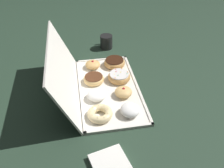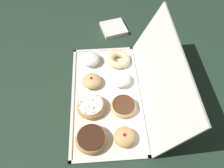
{
  "view_description": "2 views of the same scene",
  "coord_description": "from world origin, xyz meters",
  "px_view_note": "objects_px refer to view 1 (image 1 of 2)",
  "views": [
    {
      "loc": [
        -0.94,
        0.15,
        0.77
      ],
      "look_at": [
        -0.03,
        -0.01,
        0.06
      ],
      "focal_mm": 38.8,
      "sensor_mm": 36.0,
      "label": 1
    },
    {
      "loc": [
        0.47,
        -0.01,
        0.78
      ],
      "look_at": [
        -0.05,
        0.03,
        0.03
      ],
      "focal_mm": 33.13,
      "sensor_mm": 36.0,
      "label": 2
    }
  ],
  "objects_px": {
    "chocolate_frosted_donut_6": "(94,79)",
    "powdered_filled_donut_0": "(130,110)",
    "jelly_filled_donut_7": "(93,64)",
    "napkin_stack": "(110,164)",
    "chocolate_frosted_donut_3": "(115,62)",
    "sprinkle_donut_2": "(119,77)",
    "powdered_filled_donut_5": "(97,95)",
    "jelly_filled_donut_1": "(123,92)",
    "coffee_mug": "(106,41)",
    "cruller_donut_4": "(100,114)",
    "donut_box": "(109,89)"
  },
  "relations": [
    {
      "from": "donut_box",
      "to": "chocolate_frosted_donut_3",
      "type": "bearing_deg",
      "value": -18.04
    },
    {
      "from": "powdered_filled_donut_0",
      "to": "powdered_filled_donut_5",
      "type": "height_order",
      "value": "powdered_filled_donut_0"
    },
    {
      "from": "powdered_filled_donut_0",
      "to": "jelly_filled_donut_7",
      "type": "relative_size",
      "value": 1.07
    },
    {
      "from": "sprinkle_donut_2",
      "to": "chocolate_frosted_donut_6",
      "type": "distance_m",
      "value": 0.13
    },
    {
      "from": "donut_box",
      "to": "powdered_filled_donut_0",
      "type": "xyz_separation_m",
      "value": [
        -0.2,
        -0.06,
        0.03
      ]
    },
    {
      "from": "jelly_filled_donut_1",
      "to": "powdered_filled_donut_5",
      "type": "bearing_deg",
      "value": 90.31
    },
    {
      "from": "jelly_filled_donut_7",
      "to": "napkin_stack",
      "type": "relative_size",
      "value": 0.64
    },
    {
      "from": "cruller_donut_4",
      "to": "powdered_filled_donut_0",
      "type": "bearing_deg",
      "value": -92.26
    },
    {
      "from": "sprinkle_donut_2",
      "to": "chocolate_frosted_donut_6",
      "type": "relative_size",
      "value": 1.1
    },
    {
      "from": "jelly_filled_donut_7",
      "to": "chocolate_frosted_donut_6",
      "type": "bearing_deg",
      "value": 175.91
    },
    {
      "from": "chocolate_frosted_donut_3",
      "to": "coffee_mug",
      "type": "bearing_deg",
      "value": 2.99
    },
    {
      "from": "donut_box",
      "to": "coffee_mug",
      "type": "xyz_separation_m",
      "value": [
        0.43,
        -0.05,
        0.04
      ]
    },
    {
      "from": "chocolate_frosted_donut_6",
      "to": "napkin_stack",
      "type": "xyz_separation_m",
      "value": [
        -0.5,
        -0.0,
        -0.02
      ]
    },
    {
      "from": "jelly_filled_donut_1",
      "to": "coffee_mug",
      "type": "relative_size",
      "value": 0.85
    },
    {
      "from": "powdered_filled_donut_5",
      "to": "chocolate_frosted_donut_6",
      "type": "distance_m",
      "value": 0.13
    },
    {
      "from": "chocolate_frosted_donut_3",
      "to": "donut_box",
      "type": "bearing_deg",
      "value": 161.96
    },
    {
      "from": "chocolate_frosted_donut_6",
      "to": "coffee_mug",
      "type": "height_order",
      "value": "coffee_mug"
    },
    {
      "from": "chocolate_frosted_donut_3",
      "to": "napkin_stack",
      "type": "xyz_separation_m",
      "value": [
        -0.63,
        0.13,
        -0.02
      ]
    },
    {
      "from": "powdered_filled_donut_0",
      "to": "chocolate_frosted_donut_6",
      "type": "relative_size",
      "value": 0.82
    },
    {
      "from": "napkin_stack",
      "to": "powdered_filled_donut_5",
      "type": "bearing_deg",
      "value": 0.62
    },
    {
      "from": "sprinkle_donut_2",
      "to": "chocolate_frosted_donut_3",
      "type": "xyz_separation_m",
      "value": [
        0.14,
        -0.0,
        0.0
      ]
    },
    {
      "from": "donut_box",
      "to": "chocolate_frosted_donut_6",
      "type": "distance_m",
      "value": 0.1
    },
    {
      "from": "jelly_filled_donut_7",
      "to": "coffee_mug",
      "type": "xyz_separation_m",
      "value": [
        0.23,
        -0.11,
        0.01
      ]
    },
    {
      "from": "chocolate_frosted_donut_6",
      "to": "jelly_filled_donut_7",
      "type": "distance_m",
      "value": 0.13
    },
    {
      "from": "powdered_filled_donut_0",
      "to": "jelly_filled_donut_7",
      "type": "distance_m",
      "value": 0.41
    },
    {
      "from": "jelly_filled_donut_1",
      "to": "sprinkle_donut_2",
      "type": "height_order",
      "value": "jelly_filled_donut_1"
    },
    {
      "from": "jelly_filled_donut_1",
      "to": "chocolate_frosted_donut_3",
      "type": "xyz_separation_m",
      "value": [
        0.26,
        -0.0,
        -0.0
      ]
    },
    {
      "from": "napkin_stack",
      "to": "coffee_mug",
      "type": "bearing_deg",
      "value": -7.78
    },
    {
      "from": "jelly_filled_donut_1",
      "to": "sprinkle_donut_2",
      "type": "xyz_separation_m",
      "value": [
        0.13,
        -0.0,
        -0.0
      ]
    },
    {
      "from": "sprinkle_donut_2",
      "to": "coffee_mug",
      "type": "distance_m",
      "value": 0.37
    },
    {
      "from": "donut_box",
      "to": "sprinkle_donut_2",
      "type": "distance_m",
      "value": 0.09
    },
    {
      "from": "chocolate_frosted_donut_6",
      "to": "powdered_filled_donut_0",
      "type": "bearing_deg",
      "value": -153.4
    },
    {
      "from": "jelly_filled_donut_1",
      "to": "chocolate_frosted_donut_3",
      "type": "relative_size",
      "value": 0.7
    },
    {
      "from": "donut_box",
      "to": "coffee_mug",
      "type": "relative_size",
      "value": 5.68
    },
    {
      "from": "donut_box",
      "to": "jelly_filled_donut_1",
      "type": "height_order",
      "value": "jelly_filled_donut_1"
    },
    {
      "from": "powdered_filled_donut_0",
      "to": "chocolate_frosted_donut_6",
      "type": "distance_m",
      "value": 0.29
    },
    {
      "from": "chocolate_frosted_donut_3",
      "to": "napkin_stack",
      "type": "relative_size",
      "value": 0.92
    },
    {
      "from": "chocolate_frosted_donut_3",
      "to": "powdered_filled_donut_5",
      "type": "height_order",
      "value": "powdered_filled_donut_5"
    },
    {
      "from": "chocolate_frosted_donut_6",
      "to": "napkin_stack",
      "type": "relative_size",
      "value": 0.83
    },
    {
      "from": "powdered_filled_donut_0",
      "to": "cruller_donut_4",
      "type": "xyz_separation_m",
      "value": [
        0.01,
        0.13,
        -0.0
      ]
    },
    {
      "from": "jelly_filled_donut_7",
      "to": "coffee_mug",
      "type": "height_order",
      "value": "coffee_mug"
    },
    {
      "from": "jelly_filled_donut_1",
      "to": "cruller_donut_4",
      "type": "distance_m",
      "value": 0.18
    },
    {
      "from": "donut_box",
      "to": "sprinkle_donut_2",
      "type": "xyz_separation_m",
      "value": [
        0.06,
        -0.06,
        0.03
      ]
    },
    {
      "from": "powdered_filled_donut_0",
      "to": "chocolate_frosted_donut_3",
      "type": "distance_m",
      "value": 0.39
    },
    {
      "from": "chocolate_frosted_donut_3",
      "to": "cruller_donut_4",
      "type": "distance_m",
      "value": 0.41
    },
    {
      "from": "jelly_filled_donut_7",
      "to": "napkin_stack",
      "type": "bearing_deg",
      "value": 179.41
    },
    {
      "from": "jelly_filled_donut_7",
      "to": "powdered_filled_donut_5",
      "type": "bearing_deg",
      "value": 177.74
    },
    {
      "from": "powdered_filled_donut_0",
      "to": "powdered_filled_donut_5",
      "type": "xyz_separation_m",
      "value": [
        0.13,
        0.13,
        -0.0
      ]
    },
    {
      "from": "cruller_donut_4",
      "to": "napkin_stack",
      "type": "height_order",
      "value": "cruller_donut_4"
    },
    {
      "from": "powdered_filled_donut_5",
      "to": "chocolate_frosted_donut_6",
      "type": "xyz_separation_m",
      "value": [
        0.13,
        -0.0,
        -0.0
      ]
    }
  ]
}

